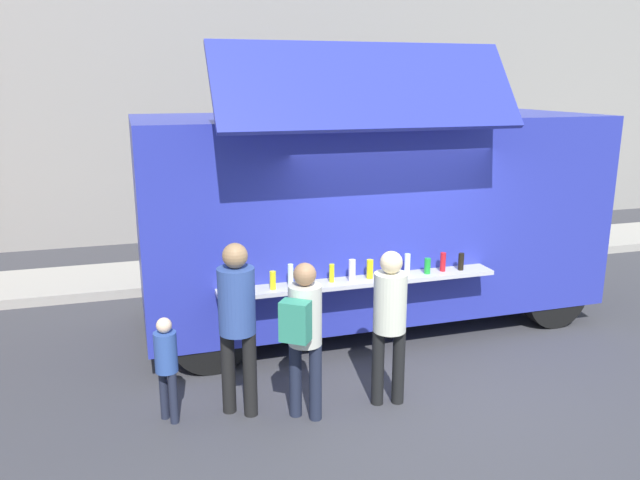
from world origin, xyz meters
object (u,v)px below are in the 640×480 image
(customer_rear_waiting, at_px, (237,314))
(child_near_queue, at_px, (166,360))
(trash_bin, at_px, (505,234))
(customer_mid_with_backpack, at_px, (304,326))
(food_truck_main, at_px, (368,211))
(customer_front_ordering, at_px, (390,315))

(customer_rear_waiting, bearing_deg, child_near_queue, 118.09)
(trash_bin, bearing_deg, customer_rear_waiting, -143.13)
(trash_bin, distance_m, customer_mid_with_backpack, 7.11)
(food_truck_main, distance_m, trash_bin, 4.53)
(customer_mid_with_backpack, bearing_deg, customer_rear_waiting, 99.77)
(child_near_queue, bearing_deg, customer_rear_waiting, -40.52)
(food_truck_main, xyz_separation_m, customer_mid_with_backpack, (-1.57, -2.39, -0.57))
(trash_bin, height_order, customer_mid_with_backpack, customer_mid_with_backpack)
(food_truck_main, height_order, child_near_queue, food_truck_main)
(customer_front_ordering, xyz_separation_m, customer_rear_waiting, (-1.52, 0.24, 0.08))
(trash_bin, relative_size, child_near_queue, 0.80)
(trash_bin, xyz_separation_m, customer_front_ordering, (-4.37, -4.65, 0.55))
(food_truck_main, relative_size, customer_front_ordering, 3.69)
(customer_rear_waiting, bearing_deg, trash_bin, -20.32)
(customer_front_ordering, height_order, child_near_queue, customer_front_ordering)
(food_truck_main, bearing_deg, trash_bin, 31.23)
(food_truck_main, xyz_separation_m, child_near_queue, (-2.86, -2.04, -0.91))
(trash_bin, distance_m, child_near_queue, 7.90)
(trash_bin, height_order, customer_front_ordering, customer_front_ordering)
(food_truck_main, xyz_separation_m, trash_bin, (3.73, 2.32, -1.13))
(food_truck_main, height_order, customer_mid_with_backpack, food_truck_main)
(trash_bin, distance_m, customer_front_ordering, 6.41)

